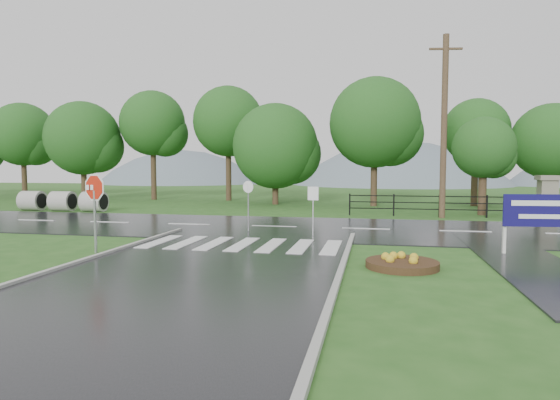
# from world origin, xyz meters

# --- Properties ---
(ground) EXTENTS (120.00, 120.00, 0.00)m
(ground) POSITION_xyz_m (0.00, 0.00, 0.00)
(ground) COLOR #28561C
(ground) RESTS_ON ground
(main_road) EXTENTS (90.00, 8.00, 0.04)m
(main_road) POSITION_xyz_m (0.00, 10.00, 0.00)
(main_road) COLOR black
(main_road) RESTS_ON ground
(walkway) EXTENTS (2.20, 11.00, 0.04)m
(walkway) POSITION_xyz_m (8.50, 4.00, 0.00)
(walkway) COLOR #252528
(walkway) RESTS_ON ground
(crosswalk) EXTENTS (6.50, 2.80, 0.02)m
(crosswalk) POSITION_xyz_m (0.00, 5.00, 0.06)
(crosswalk) COLOR silver
(crosswalk) RESTS_ON ground
(curb_right) EXTENTS (0.15, 24.00, 0.12)m
(curb_right) POSITION_xyz_m (3.55, -4.00, 0.00)
(curb_right) COLOR #A3A39B
(curb_right) RESTS_ON ground
(pillar_west) EXTENTS (1.00, 1.00, 2.24)m
(pillar_west) POSITION_xyz_m (13.00, 16.00, 1.18)
(pillar_west) COLOR gray
(pillar_west) RESTS_ON ground
(fence_west) EXTENTS (9.58, 0.08, 1.20)m
(fence_west) POSITION_xyz_m (7.75, 16.00, 0.72)
(fence_west) COLOR black
(fence_west) RESTS_ON ground
(hills) EXTENTS (102.00, 48.00, 48.00)m
(hills) POSITION_xyz_m (3.49, 65.00, -15.54)
(hills) COLOR slate
(hills) RESTS_ON ground
(treeline) EXTENTS (83.20, 5.20, 10.00)m
(treeline) POSITION_xyz_m (1.00, 24.00, 0.00)
(treeline) COLOR #1A4F18
(treeline) RESTS_ON ground
(culvert_pipes) EXTENTS (5.50, 1.20, 1.20)m
(culvert_pipes) POSITION_xyz_m (-14.21, 15.00, 0.60)
(culvert_pipes) COLOR #9E9B93
(culvert_pipes) RESTS_ON ground
(stop_sign) EXTENTS (1.11, 0.38, 2.61)m
(stop_sign) POSITION_xyz_m (-4.08, 2.82, 1.82)
(stop_sign) COLOR #939399
(stop_sign) RESTS_ON ground
(estate_billboard) EXTENTS (2.11, 0.26, 1.85)m
(estate_billboard) POSITION_xyz_m (9.18, 5.02, 1.27)
(estate_billboard) COLOR silver
(estate_billboard) RESTS_ON ground
(flower_bed) EXTENTS (1.90, 1.90, 0.38)m
(flower_bed) POSITION_xyz_m (5.09, 2.50, 0.14)
(flower_bed) COLOR #332111
(flower_bed) RESTS_ON ground
(reg_sign_small) EXTENTS (0.42, 0.08, 1.91)m
(reg_sign_small) POSITION_xyz_m (2.04, 7.65, 1.38)
(reg_sign_small) COLOR #939399
(reg_sign_small) RESTS_ON ground
(reg_sign_round) EXTENTS (0.47, 0.17, 2.10)m
(reg_sign_round) POSITION_xyz_m (-0.70, 8.28, 1.34)
(reg_sign_round) COLOR #939399
(reg_sign_round) RESTS_ON ground
(utility_pole_east) EXTENTS (1.67, 0.36, 9.43)m
(utility_pole_east) POSITION_xyz_m (7.82, 15.50, 4.79)
(utility_pole_east) COLOR #473523
(utility_pole_east) RESTS_ON ground
(entrance_tree_left) EXTENTS (3.36, 3.36, 5.41)m
(entrance_tree_left) POSITION_xyz_m (10.19, 17.50, 3.70)
(entrance_tree_left) COLOR #3D2B1C
(entrance_tree_left) RESTS_ON ground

